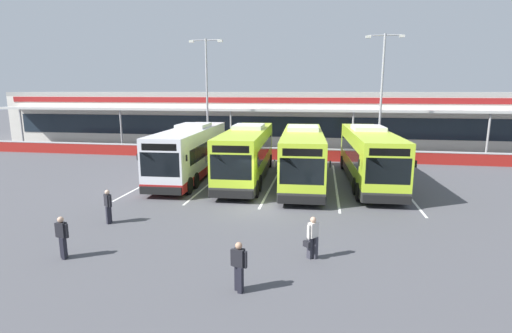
{
  "coord_description": "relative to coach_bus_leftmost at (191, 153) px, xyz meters",
  "views": [
    {
      "loc": [
        3.12,
        -19.6,
        6.15
      ],
      "look_at": [
        -0.75,
        3.0,
        1.6
      ],
      "focal_mm": 26.81,
      "sensor_mm": 36.0,
      "label": 1
    }
  ],
  "objects": [
    {
      "name": "bay_stripe_centre",
      "position": [
        10.3,
        -0.37,
        -1.78
      ],
      "size": [
        0.14,
        13.0,
        0.01
      ],
      "primitive_type": "cube",
      "color": "silver",
      "rests_on": "ground"
    },
    {
      "name": "coach_bus_right_centre",
      "position": [
        12.44,
        0.31,
        0.0
      ],
      "size": [
        3.35,
        12.25,
        3.78
      ],
      "color": "#B7DB2D",
      "rests_on": "ground"
    },
    {
      "name": "ground_plane",
      "position": [
        6.1,
        -6.37,
        -1.79
      ],
      "size": [
        200.0,
        200.0,
        0.0
      ],
      "primitive_type": "plane",
      "color": "#4C4C51"
    },
    {
      "name": "lamp_post_west",
      "position": [
        -1.82,
        10.35,
        4.5
      ],
      "size": [
        3.24,
        0.28,
        11.0
      ],
      "color": "#9E9EA3",
      "rests_on": "ground"
    },
    {
      "name": "terminal_building",
      "position": [
        6.1,
        20.54,
        1.23
      ],
      "size": [
        70.0,
        13.0,
        6.0
      ],
      "color": "beige",
      "rests_on": "ground"
    },
    {
      "name": "bay_stripe_mid_west",
      "position": [
        6.1,
        -0.37,
        -1.78
      ],
      "size": [
        0.14,
        13.0,
        0.01
      ],
      "primitive_type": "cube",
      "color": "silver",
      "rests_on": "ground"
    },
    {
      "name": "pedestrian_with_handbag",
      "position": [
        9.02,
        -12.48,
        -0.93
      ],
      "size": [
        0.57,
        0.57,
        1.62
      ],
      "color": "#33333D",
      "rests_on": "ground"
    },
    {
      "name": "pedestrian_in_dark_coat",
      "position": [
        6.85,
        -15.26,
        -0.91
      ],
      "size": [
        0.54,
        0.36,
        1.62
      ],
      "color": "black",
      "rests_on": "ground"
    },
    {
      "name": "coach_bus_left_centre",
      "position": [
        4.13,
        -0.05,
        0.0
      ],
      "size": [
        3.35,
        12.25,
        3.78
      ],
      "color": "#B7DB2D",
      "rests_on": "ground"
    },
    {
      "name": "pedestrian_near_bin",
      "position": [
        -0.54,
        -10.16,
        -0.91
      ],
      "size": [
        0.5,
        0.42,
        1.62
      ],
      "color": "black",
      "rests_on": "ground"
    },
    {
      "name": "coach_bus_centre",
      "position": [
        8.02,
        -0.51,
        0.0
      ],
      "size": [
        3.35,
        12.25,
        3.78
      ],
      "color": "#B7DB2D",
      "rests_on": "ground"
    },
    {
      "name": "bay_stripe_west",
      "position": [
        1.9,
        -0.37,
        -1.78
      ],
      "size": [
        0.14,
        13.0,
        0.01
      ],
      "primitive_type": "cube",
      "color": "silver",
      "rests_on": "ground"
    },
    {
      "name": "lamp_post_centre",
      "position": [
        14.37,
        9.84,
        4.5
      ],
      "size": [
        3.24,
        0.28,
        11.0
      ],
      "color": "#9E9EA3",
      "rests_on": "ground"
    },
    {
      "name": "coach_bus_leftmost",
      "position": [
        0.0,
        0.0,
        0.0
      ],
      "size": [
        3.35,
        12.25,
        3.78
      ],
      "color": "silver",
      "rests_on": "ground"
    },
    {
      "name": "bay_stripe_far_west",
      "position": [
        -2.3,
        -0.37,
        -1.78
      ],
      "size": [
        0.14,
        13.0,
        0.01
      ],
      "primitive_type": "cube",
      "color": "silver",
      "rests_on": "ground"
    },
    {
      "name": "red_barrier_wall",
      "position": [
        6.1,
        8.13,
        -1.23
      ],
      "size": [
        60.0,
        0.4,
        1.1
      ],
      "color": "maroon",
      "rests_on": "ground"
    },
    {
      "name": "bay_stripe_mid_east",
      "position": [
        14.5,
        -0.37,
        -1.78
      ],
      "size": [
        0.14,
        13.0,
        0.01
      ],
      "primitive_type": "cube",
      "color": "silver",
      "rests_on": "ground"
    },
    {
      "name": "pedestrian_child",
      "position": [
        -0.12,
        -14.01,
        -0.91
      ],
      "size": [
        0.54,
        0.34,
        1.62
      ],
      "color": "black",
      "rests_on": "ground"
    }
  ]
}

